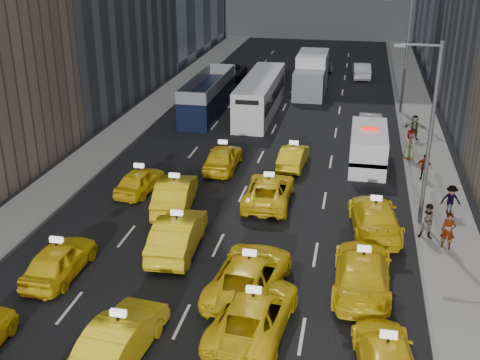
{
  "coord_description": "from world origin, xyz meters",
  "views": [
    {
      "loc": [
        5.78,
        -15.89,
        13.47
      ],
      "look_at": [
        0.4,
        11.2,
        2.0
      ],
      "focal_mm": 45.0,
      "sensor_mm": 36.0,
      "label": 1
    }
  ],
  "objects_px": {
    "box_truck": "(311,74)",
    "pedestrian_0": "(448,231)",
    "double_decker": "(208,96)",
    "city_bus": "(260,96)",
    "nypd_van": "(368,148)"
  },
  "relations": [
    {
      "from": "city_bus",
      "to": "double_decker",
      "type": "bearing_deg",
      "value": -165.32
    },
    {
      "from": "double_decker",
      "to": "box_truck",
      "type": "bearing_deg",
      "value": 44.46
    },
    {
      "from": "double_decker",
      "to": "city_bus",
      "type": "bearing_deg",
      "value": 7.03
    },
    {
      "from": "double_decker",
      "to": "city_bus",
      "type": "distance_m",
      "value": 4.12
    },
    {
      "from": "city_bus",
      "to": "box_truck",
      "type": "distance_m",
      "value": 8.18
    },
    {
      "from": "nypd_van",
      "to": "pedestrian_0",
      "type": "xyz_separation_m",
      "value": [
        3.55,
        -10.37,
        -0.09
      ]
    },
    {
      "from": "double_decker",
      "to": "pedestrian_0",
      "type": "height_order",
      "value": "double_decker"
    },
    {
      "from": "box_truck",
      "to": "pedestrian_0",
      "type": "distance_m",
      "value": 29.02
    },
    {
      "from": "pedestrian_0",
      "to": "city_bus",
      "type": "bearing_deg",
      "value": 131.51
    },
    {
      "from": "double_decker",
      "to": "city_bus",
      "type": "relative_size",
      "value": 0.88
    },
    {
      "from": "city_bus",
      "to": "box_truck",
      "type": "xyz_separation_m",
      "value": [
        3.35,
        7.45,
        0.23
      ]
    },
    {
      "from": "box_truck",
      "to": "pedestrian_0",
      "type": "xyz_separation_m",
      "value": [
        8.59,
        -27.71,
        -0.69
      ]
    },
    {
      "from": "box_truck",
      "to": "city_bus",
      "type": "bearing_deg",
      "value": -106.9
    },
    {
      "from": "double_decker",
      "to": "pedestrian_0",
      "type": "relative_size",
      "value": 5.93
    },
    {
      "from": "nypd_van",
      "to": "city_bus",
      "type": "height_order",
      "value": "city_bus"
    }
  ]
}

